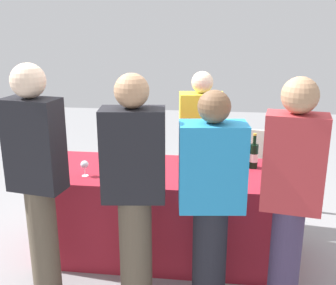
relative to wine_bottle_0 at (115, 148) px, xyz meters
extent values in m
plane|color=gray|center=(0.51, -0.20, -0.90)|extent=(12.00, 12.00, 0.00)
cube|color=maroon|center=(0.51, -0.20, -0.51)|extent=(2.14, 0.83, 0.79)
cylinder|color=black|center=(0.00, 0.00, 0.00)|extent=(0.07, 0.07, 0.22)
cylinder|color=black|center=(0.00, 0.00, 0.15)|extent=(0.03, 0.03, 0.07)
cylinder|color=gold|center=(0.00, 0.00, 0.19)|extent=(0.03, 0.03, 0.02)
cylinder|color=silver|center=(0.00, 0.00, -0.01)|extent=(0.07, 0.07, 0.08)
cylinder|color=black|center=(0.09, -0.03, 0.00)|extent=(0.08, 0.08, 0.24)
cylinder|color=black|center=(0.09, -0.03, 0.16)|extent=(0.03, 0.03, 0.09)
cylinder|color=maroon|center=(0.09, -0.03, 0.22)|extent=(0.03, 0.03, 0.02)
cylinder|color=silver|center=(0.09, -0.03, -0.01)|extent=(0.08, 0.08, 0.08)
cylinder|color=black|center=(0.66, -0.06, 0.00)|extent=(0.07, 0.07, 0.24)
cylinder|color=black|center=(0.66, -0.06, 0.16)|extent=(0.03, 0.03, 0.08)
cylinder|color=maroon|center=(0.66, -0.06, 0.21)|extent=(0.03, 0.03, 0.02)
cylinder|color=silver|center=(0.66, -0.06, -0.01)|extent=(0.07, 0.07, 0.08)
cylinder|color=black|center=(0.89, -0.10, -0.01)|extent=(0.07, 0.07, 0.20)
cylinder|color=black|center=(0.89, -0.10, 0.12)|extent=(0.03, 0.03, 0.07)
cylinder|color=gold|center=(0.89, -0.10, 0.17)|extent=(0.03, 0.03, 0.02)
cylinder|color=silver|center=(0.89, -0.10, -0.02)|extent=(0.07, 0.07, 0.07)
cylinder|color=black|center=(0.98, 0.02, 0.00)|extent=(0.08, 0.08, 0.24)
cylinder|color=black|center=(0.98, 0.02, 0.16)|extent=(0.03, 0.03, 0.07)
cylinder|color=maroon|center=(0.98, 0.02, 0.20)|extent=(0.03, 0.03, 0.02)
cylinder|color=silver|center=(0.98, 0.02, -0.01)|extent=(0.08, 0.08, 0.08)
cylinder|color=black|center=(1.13, -0.03, -0.01)|extent=(0.07, 0.07, 0.22)
cylinder|color=black|center=(1.13, -0.03, 0.14)|extent=(0.03, 0.03, 0.07)
cylinder|color=gold|center=(1.13, -0.03, 0.18)|extent=(0.03, 0.03, 0.02)
cylinder|color=silver|center=(1.13, -0.03, -0.02)|extent=(0.07, 0.07, 0.08)
cylinder|color=black|center=(1.23, -0.04, -0.01)|extent=(0.07, 0.07, 0.21)
cylinder|color=black|center=(1.23, -0.04, 0.14)|extent=(0.03, 0.03, 0.08)
cylinder|color=gold|center=(1.23, -0.04, 0.19)|extent=(0.03, 0.03, 0.02)
cylinder|color=silver|center=(1.23, -0.04, -0.02)|extent=(0.07, 0.07, 0.07)
cylinder|color=silver|center=(-0.16, -0.41, -0.11)|extent=(0.06, 0.06, 0.00)
cylinder|color=silver|center=(-0.16, -0.41, -0.08)|extent=(0.01, 0.01, 0.07)
sphere|color=silver|center=(-0.16, -0.41, -0.02)|extent=(0.07, 0.07, 0.07)
sphere|color=#590C19|center=(-0.16, -0.41, -0.03)|extent=(0.04, 0.04, 0.04)
cylinder|color=silver|center=(-0.02, -0.30, -0.11)|extent=(0.07, 0.07, 0.00)
cylinder|color=silver|center=(-0.02, -0.30, -0.08)|extent=(0.01, 0.01, 0.07)
sphere|color=silver|center=(-0.02, -0.30, -0.02)|extent=(0.06, 0.06, 0.06)
sphere|color=#590C19|center=(-0.02, -0.30, -0.03)|extent=(0.03, 0.03, 0.03)
cylinder|color=silver|center=(0.84, -0.31, -0.11)|extent=(0.06, 0.06, 0.00)
cylinder|color=silver|center=(0.84, -0.31, -0.08)|extent=(0.01, 0.01, 0.07)
sphere|color=silver|center=(0.84, -0.31, -0.01)|extent=(0.07, 0.07, 0.07)
cylinder|color=black|center=(0.76, 0.45, -0.52)|extent=(0.24, 0.24, 0.77)
cube|color=yellow|center=(0.76, 0.45, 0.16)|extent=(0.46, 0.29, 0.58)
sphere|color=beige|center=(0.76, 0.45, 0.55)|extent=(0.21, 0.21, 0.21)
cylinder|color=brown|center=(-0.34, -0.90, -0.47)|extent=(0.21, 0.21, 0.87)
cube|color=black|center=(-0.34, -0.90, 0.29)|extent=(0.41, 0.27, 0.65)
sphere|color=beige|center=(-0.34, -0.90, 0.74)|extent=(0.24, 0.24, 0.24)
cylinder|color=brown|center=(0.36, -0.91, -0.48)|extent=(0.23, 0.23, 0.84)
cube|color=black|center=(0.36, -0.91, 0.26)|extent=(0.45, 0.28, 0.63)
sphere|color=tan|center=(0.36, -0.91, 0.69)|extent=(0.23, 0.23, 0.23)
cylinder|color=black|center=(0.89, -0.89, -0.51)|extent=(0.24, 0.24, 0.79)
cube|color=#268CCC|center=(0.89, -0.89, 0.19)|extent=(0.47, 0.29, 0.60)
sphere|color=brown|center=(0.89, -0.89, 0.59)|extent=(0.22, 0.22, 0.22)
cylinder|color=#3F3351|center=(1.40, -0.94, -0.48)|extent=(0.21, 0.21, 0.84)
cube|color=#B23338|center=(1.40, -0.94, 0.26)|extent=(0.41, 0.27, 0.63)
sphere|color=tan|center=(1.40, -0.94, 0.69)|extent=(0.23, 0.23, 0.23)
cube|color=white|center=(1.24, 0.91, -0.46)|extent=(0.63, 0.15, 0.89)
camera|label=1|loc=(0.91, -3.46, 1.13)|focal=43.87mm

